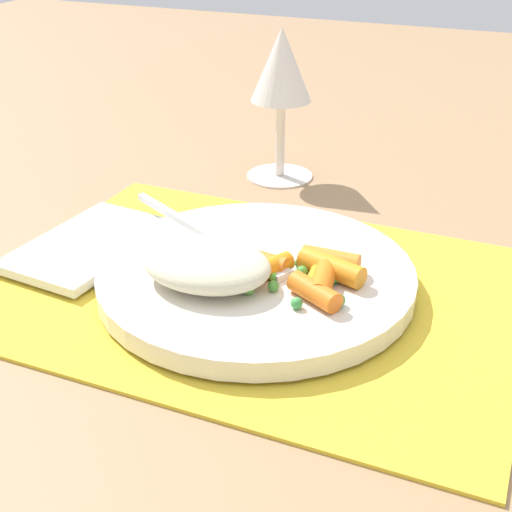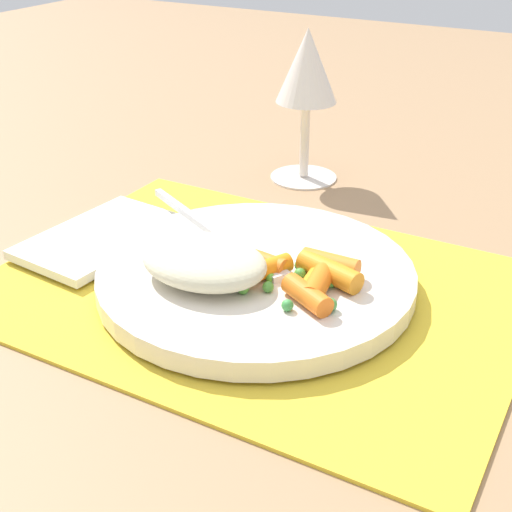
{
  "view_description": "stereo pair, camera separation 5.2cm",
  "coord_description": "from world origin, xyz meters",
  "px_view_note": "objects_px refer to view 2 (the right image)",
  "views": [
    {
      "loc": [
        0.19,
        -0.45,
        0.29
      ],
      "look_at": [
        0.0,
        0.0,
        0.03
      ],
      "focal_mm": 49.77,
      "sensor_mm": 36.0,
      "label": 1
    },
    {
      "loc": [
        0.24,
        -0.42,
        0.29
      ],
      "look_at": [
        0.0,
        0.0,
        0.03
      ],
      "focal_mm": 49.77,
      "sensor_mm": 36.0,
      "label": 2
    }
  ],
  "objects_px": {
    "rice_mound": "(204,261)",
    "plate": "(256,276)",
    "wine_glass": "(307,74)",
    "carrot_portion": "(308,274)",
    "fork": "(224,240)",
    "napkin": "(103,236)"
  },
  "relations": [
    {
      "from": "rice_mound",
      "to": "plate",
      "type": "bearing_deg",
      "value": 53.18
    },
    {
      "from": "plate",
      "to": "wine_glass",
      "type": "distance_m",
      "value": 0.27
    },
    {
      "from": "carrot_portion",
      "to": "fork",
      "type": "xyz_separation_m",
      "value": [
        -0.09,
        0.03,
        -0.01
      ]
    },
    {
      "from": "carrot_portion",
      "to": "napkin",
      "type": "xyz_separation_m",
      "value": [
        -0.2,
        0.0,
        -0.02
      ]
    },
    {
      "from": "rice_mound",
      "to": "wine_glass",
      "type": "bearing_deg",
      "value": 99.79
    },
    {
      "from": "carrot_portion",
      "to": "napkin",
      "type": "distance_m",
      "value": 0.2
    },
    {
      "from": "plate",
      "to": "wine_glass",
      "type": "height_order",
      "value": "wine_glass"
    },
    {
      "from": "wine_glass",
      "to": "napkin",
      "type": "distance_m",
      "value": 0.27
    },
    {
      "from": "rice_mound",
      "to": "carrot_portion",
      "type": "xyz_separation_m",
      "value": [
        0.07,
        0.03,
        -0.01
      ]
    },
    {
      "from": "wine_glass",
      "to": "plate",
      "type": "bearing_deg",
      "value": -72.99
    },
    {
      "from": "rice_mound",
      "to": "fork",
      "type": "bearing_deg",
      "value": 106.97
    },
    {
      "from": "plate",
      "to": "carrot_portion",
      "type": "distance_m",
      "value": 0.05
    },
    {
      "from": "rice_mound",
      "to": "carrot_portion",
      "type": "distance_m",
      "value": 0.08
    },
    {
      "from": "carrot_portion",
      "to": "wine_glass",
      "type": "xyz_separation_m",
      "value": [
        -0.12,
        0.24,
        0.08
      ]
    },
    {
      "from": "fork",
      "to": "napkin",
      "type": "bearing_deg",
      "value": -169.6
    },
    {
      "from": "plate",
      "to": "rice_mound",
      "type": "relative_size",
      "value": 2.49
    },
    {
      "from": "plate",
      "to": "napkin",
      "type": "xyz_separation_m",
      "value": [
        -0.16,
        0.0,
        -0.0
      ]
    },
    {
      "from": "plate",
      "to": "napkin",
      "type": "bearing_deg",
      "value": 179.41
    },
    {
      "from": "carrot_portion",
      "to": "wine_glass",
      "type": "distance_m",
      "value": 0.28
    },
    {
      "from": "carrot_portion",
      "to": "fork",
      "type": "height_order",
      "value": "carrot_portion"
    },
    {
      "from": "fork",
      "to": "wine_glass",
      "type": "bearing_deg",
      "value": 97.82
    },
    {
      "from": "plate",
      "to": "rice_mound",
      "type": "height_order",
      "value": "rice_mound"
    }
  ]
}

